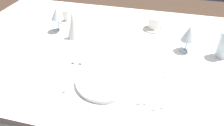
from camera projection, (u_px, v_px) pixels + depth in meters
The scene contains 16 objects.
dining_table at pixel (116, 61), 1.20m from camera, with size 1.80×1.11×0.74m.
dinner_plate at pixel (105, 81), 0.92m from camera, with size 0.25×0.25×0.02m, color white.
fork_outer at pixel (75, 73), 0.98m from camera, with size 0.02×0.23×0.00m.
fork_inner at pixel (68, 71), 0.99m from camera, with size 0.02×0.22×0.00m.
dinner_knife at pixel (141, 86), 0.91m from camera, with size 0.03×0.22×0.00m.
spoon_soup at pixel (150, 82), 0.93m from camera, with size 0.03×0.22×0.01m.
spoon_dessert at pixel (156, 86), 0.91m from camera, with size 0.03×0.22×0.01m.
spoon_tea at pixel (165, 85), 0.91m from camera, with size 0.03×0.22×0.01m.
saucer_left at pixel (69, 20), 1.42m from camera, with size 0.14×0.14×0.01m, color white.
coffee_cup_left at pixel (68, 14), 1.40m from camera, with size 0.10×0.08×0.07m.
saucer_right at pixel (154, 28), 1.32m from camera, with size 0.13×0.13×0.01m, color white.
coffee_cup_right at pixel (155, 23), 1.30m from camera, with size 0.10×0.08×0.07m.
wine_glass_centre at pixel (189, 34), 1.07m from camera, with size 0.07×0.07×0.14m.
wine_glass_left at pixel (57, 15), 1.24m from camera, with size 0.07×0.07×0.14m.
drink_tumbler at pixel (224, 47), 1.06m from camera, with size 0.07×0.07×0.13m.
napkin_folded at pixel (73, 25), 1.20m from camera, with size 0.08×0.08×0.15m, color white.
Camera 1 is at (0.22, -0.94, 1.36)m, focal length 34.91 mm.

